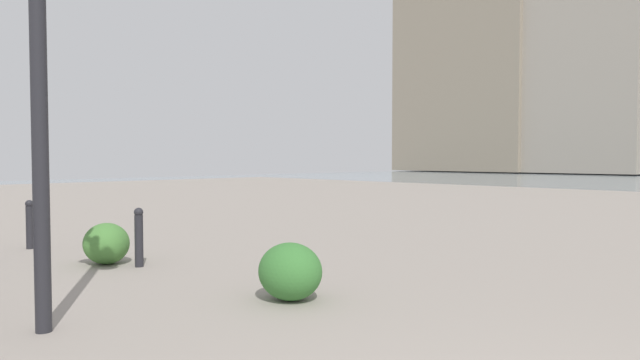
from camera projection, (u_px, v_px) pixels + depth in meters
name	position (u px, v px, depth m)	size (l,w,h in m)	color
building_annex	(594.00, 62.00, 60.05)	(11.90, 11.01, 26.28)	#9E9384
building_highrise	(477.00, 30.00, 70.21)	(17.53, 12.67, 36.04)	gray
lamppost	(38.00, 26.00, 4.78)	(0.98, 0.28, 4.09)	#232328
bollard_near	(139.00, 236.00, 7.82)	(0.13, 0.13, 0.85)	#232328
bollard_mid	(30.00, 223.00, 9.38)	(0.13, 0.13, 0.84)	#232328
shrub_low	(106.00, 244.00, 8.03)	(0.71, 0.64, 0.61)	#477F38
shrub_round	(290.00, 271.00, 5.98)	(0.74, 0.67, 0.63)	#387533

